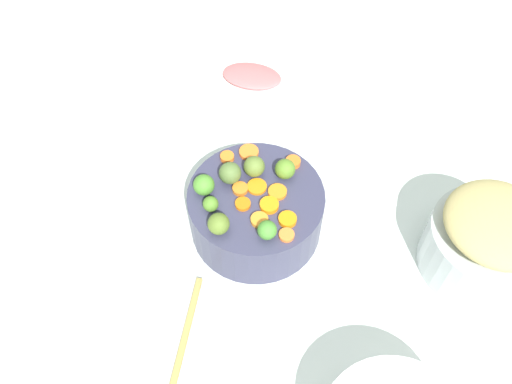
% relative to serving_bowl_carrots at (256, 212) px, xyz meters
% --- Properties ---
extents(tabletop, '(2.40, 2.40, 0.02)m').
position_rel_serving_bowl_carrots_xyz_m(tabletop, '(0.01, 0.05, -0.06)').
color(tabletop, silver).
rests_on(tabletop, ground).
extents(serving_bowl_carrots, '(0.26, 0.26, 0.11)m').
position_rel_serving_bowl_carrots_xyz_m(serving_bowl_carrots, '(0.00, 0.00, 0.00)').
color(serving_bowl_carrots, '#363650').
rests_on(serving_bowl_carrots, tabletop).
extents(metal_pot, '(0.21, 0.21, 0.11)m').
position_rel_serving_bowl_carrots_xyz_m(metal_pot, '(-0.37, -0.20, 0.00)').
color(metal_pot, '#B6BEBF').
rests_on(metal_pot, tabletop).
extents(stuffing_mound, '(0.19, 0.19, 0.06)m').
position_rel_serving_bowl_carrots_xyz_m(stuffing_mound, '(-0.37, -0.20, 0.09)').
color(stuffing_mound, tan).
rests_on(stuffing_mound, metal_pot).
extents(carrot_slice_0, '(0.05, 0.05, 0.01)m').
position_rel_serving_bowl_carrots_xyz_m(carrot_slice_0, '(0.00, -0.01, 0.06)').
color(carrot_slice_0, orange).
rests_on(carrot_slice_0, serving_bowl_carrots).
extents(carrot_slice_1, '(0.03, 0.03, 0.01)m').
position_rel_serving_bowl_carrots_xyz_m(carrot_slice_1, '(-0.10, 0.03, 0.06)').
color(carrot_slice_1, orange).
rests_on(carrot_slice_1, serving_bowl_carrots).
extents(carrot_slice_2, '(0.05, 0.05, 0.01)m').
position_rel_serving_bowl_carrots_xyz_m(carrot_slice_2, '(-0.08, 0.01, 0.06)').
color(carrot_slice_2, orange).
rests_on(carrot_slice_2, serving_bowl_carrots).
extents(carrot_slice_3, '(0.04, 0.04, 0.01)m').
position_rel_serving_bowl_carrots_xyz_m(carrot_slice_3, '(0.08, -0.07, 0.06)').
color(carrot_slice_3, orange).
rests_on(carrot_slice_3, serving_bowl_carrots).
extents(carrot_slice_4, '(0.03, 0.03, 0.01)m').
position_rel_serving_bowl_carrots_xyz_m(carrot_slice_4, '(0.03, 0.01, 0.06)').
color(carrot_slice_4, orange).
rests_on(carrot_slice_4, serving_bowl_carrots).
extents(carrot_slice_5, '(0.04, 0.04, 0.01)m').
position_rel_serving_bowl_carrots_xyz_m(carrot_slice_5, '(0.00, 0.03, 0.06)').
color(carrot_slice_5, orange).
rests_on(carrot_slice_5, serving_bowl_carrots).
extents(carrot_slice_6, '(0.04, 0.04, 0.01)m').
position_rel_serving_bowl_carrots_xyz_m(carrot_slice_6, '(-0.04, 0.04, 0.06)').
color(carrot_slice_6, orange).
rests_on(carrot_slice_6, serving_bowl_carrots).
extents(carrot_slice_7, '(0.04, 0.04, 0.01)m').
position_rel_serving_bowl_carrots_xyz_m(carrot_slice_7, '(0.10, -0.03, 0.06)').
color(carrot_slice_7, orange).
rests_on(carrot_slice_7, serving_bowl_carrots).
extents(carrot_slice_8, '(0.04, 0.04, 0.01)m').
position_rel_serving_bowl_carrots_xyz_m(carrot_slice_8, '(-0.04, 0.00, 0.06)').
color(carrot_slice_8, orange).
rests_on(carrot_slice_8, serving_bowl_carrots).
extents(carrot_slice_9, '(0.05, 0.05, 0.01)m').
position_rel_serving_bowl_carrots_xyz_m(carrot_slice_9, '(-0.03, -0.03, 0.06)').
color(carrot_slice_9, orange).
rests_on(carrot_slice_9, serving_bowl_carrots).
extents(carrot_slice_10, '(0.03, 0.03, 0.01)m').
position_rel_serving_bowl_carrots_xyz_m(carrot_slice_10, '(-0.01, -0.10, 0.06)').
color(carrot_slice_10, orange).
rests_on(carrot_slice_10, serving_bowl_carrots).
extents(brussels_sprout_0, '(0.04, 0.04, 0.04)m').
position_rel_serving_bowl_carrots_xyz_m(brussels_sprout_0, '(0.04, -0.04, 0.07)').
color(brussels_sprout_0, '#5C742F').
rests_on(brussels_sprout_0, serving_bowl_carrots).
extents(brussels_sprout_1, '(0.04, 0.04, 0.04)m').
position_rel_serving_bowl_carrots_xyz_m(brussels_sprout_1, '(-0.01, -0.07, 0.07)').
color(brussels_sprout_1, '#578028').
rests_on(brussels_sprout_1, serving_bowl_carrots).
extents(brussels_sprout_2, '(0.03, 0.03, 0.03)m').
position_rel_serving_bowl_carrots_xyz_m(brussels_sprout_2, '(0.04, 0.08, 0.07)').
color(brussels_sprout_2, '#4F7F28').
rests_on(brussels_sprout_2, serving_bowl_carrots).
extents(brussels_sprout_3, '(0.03, 0.03, 0.03)m').
position_rel_serving_bowl_carrots_xyz_m(brussels_sprout_3, '(-0.07, 0.06, 0.07)').
color(brussels_sprout_3, '#468731').
rests_on(brussels_sprout_3, serving_bowl_carrots).
extents(brussels_sprout_4, '(0.04, 0.04, 0.04)m').
position_rel_serving_bowl_carrots_xyz_m(brussels_sprout_4, '(0.00, 0.10, 0.07)').
color(brussels_sprout_4, '#587129').
rests_on(brussels_sprout_4, serving_bowl_carrots).
extents(brussels_sprout_5, '(0.04, 0.04, 0.04)m').
position_rel_serving_bowl_carrots_xyz_m(brussels_sprout_5, '(0.08, 0.06, 0.07)').
color(brussels_sprout_5, '#4B882E').
rests_on(brussels_sprout_5, serving_bowl_carrots).
extents(brussels_sprout_6, '(0.04, 0.04, 0.04)m').
position_rel_serving_bowl_carrots_xyz_m(brussels_sprout_6, '(0.06, 0.00, 0.08)').
color(brussels_sprout_6, '#536C34').
rests_on(brussels_sprout_6, serving_bowl_carrots).
extents(ham_plate, '(0.24, 0.24, 0.01)m').
position_rel_serving_bowl_carrots_xyz_m(ham_plate, '(0.27, -0.30, -0.05)').
color(ham_plate, white).
rests_on(ham_plate, tabletop).
extents(ham_slice_main, '(0.17, 0.14, 0.02)m').
position_rel_serving_bowl_carrots_xyz_m(ham_slice_main, '(0.28, -0.32, -0.03)').
color(ham_slice_main, '#D26364').
rests_on(ham_slice_main, ham_plate).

